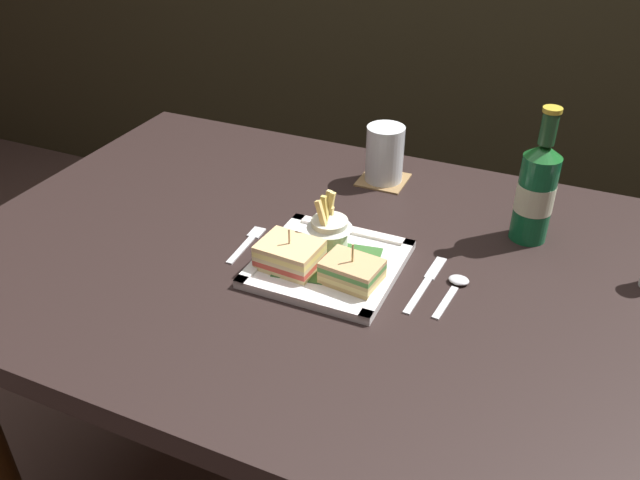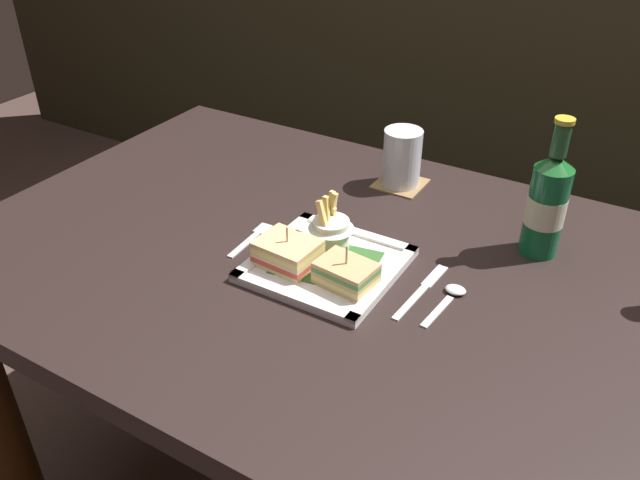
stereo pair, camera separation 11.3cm
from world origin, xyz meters
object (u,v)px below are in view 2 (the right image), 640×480
at_px(sandwich_half_left, 288,252).
at_px(spoon, 451,295).
at_px(beer_bottle, 547,203).
at_px(knife, 423,289).
at_px(fork, 252,238).
at_px(water_glass, 402,160).
at_px(square_plate, 327,265).
at_px(sandwich_half_right, 346,273).
at_px(dining_table, 314,308).
at_px(fries_cup, 331,228).

distance_m(sandwich_half_left, spoon, 0.28).
height_order(beer_bottle, knife, beer_bottle).
xyz_separation_m(sandwich_half_left, fork, (-0.11, 0.05, -0.03)).
xyz_separation_m(water_glass, knife, (0.19, -0.32, -0.06)).
xyz_separation_m(square_plate, water_glass, (-0.02, 0.35, 0.05)).
distance_m(sandwich_half_left, fork, 0.12).
relative_size(sandwich_half_right, knife, 0.58).
height_order(dining_table, spoon, spoon).
bearing_deg(water_glass, fork, -113.39).
distance_m(fries_cup, water_glass, 0.30).
distance_m(sandwich_half_right, water_glass, 0.39).
height_order(square_plate, knife, square_plate).
bearing_deg(water_glass, beer_bottle, -18.60).
bearing_deg(spoon, square_plate, -172.01).
distance_m(beer_bottle, water_glass, 0.34).
bearing_deg(spoon, dining_table, 179.09).
height_order(dining_table, beer_bottle, beer_bottle).
relative_size(square_plate, beer_bottle, 0.95).
relative_size(dining_table, fries_cup, 12.10).
xyz_separation_m(dining_table, spoon, (0.27, -0.00, 0.14)).
bearing_deg(sandwich_half_left, knife, 15.29).
bearing_deg(spoon, fork, -177.03).
bearing_deg(sandwich_half_left, fries_cup, 64.87).
distance_m(fries_cup, beer_bottle, 0.38).
xyz_separation_m(dining_table, sandwich_half_right, (0.11, -0.07, 0.16)).
distance_m(dining_table, beer_bottle, 0.47).
relative_size(sandwich_half_left, knife, 0.61).
relative_size(beer_bottle, knife, 1.45).
bearing_deg(water_glass, spoon, -53.15).
distance_m(square_plate, spoon, 0.22).
xyz_separation_m(beer_bottle, water_glass, (-0.32, 0.11, -0.04)).
distance_m(fries_cup, knife, 0.20).
bearing_deg(fork, dining_table, 11.46).
distance_m(dining_table, sandwich_half_left, 0.18).
bearing_deg(square_plate, fries_cup, 112.28).
distance_m(beer_bottle, spoon, 0.25).
relative_size(dining_table, water_glass, 10.71).
bearing_deg(fork, fries_cup, 13.57).
bearing_deg(spoon, knife, -175.48).
xyz_separation_m(square_plate, knife, (0.17, 0.03, -0.01)).
bearing_deg(water_glass, square_plate, -86.54).
bearing_deg(beer_bottle, fork, -153.88).
distance_m(fries_cup, fork, 0.16).
height_order(dining_table, water_glass, water_glass).
bearing_deg(dining_table, beer_bottle, 30.48).
bearing_deg(dining_table, water_glass, 85.08).
bearing_deg(fries_cup, dining_table, -158.18).
xyz_separation_m(dining_table, knife, (0.22, -0.01, 0.13)).
bearing_deg(square_plate, water_glass, 93.46).
height_order(dining_table, sandwich_half_left, sandwich_half_left).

